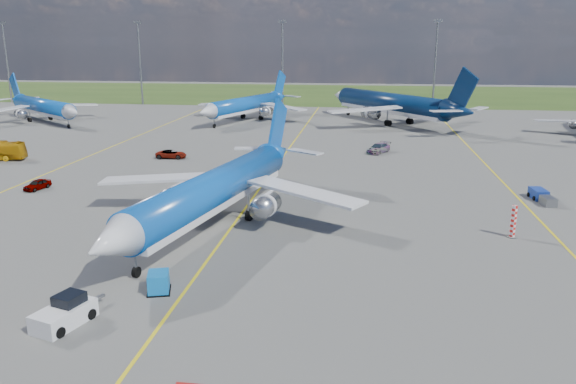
# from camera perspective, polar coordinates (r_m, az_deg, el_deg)

# --- Properties ---
(ground) EXTENTS (400.00, 400.00, 0.00)m
(ground) POSITION_cam_1_polar(r_m,az_deg,el_deg) (47.62, -7.79, -6.35)
(ground) COLOR #545452
(ground) RESTS_ON ground
(grass_strip) EXTENTS (400.00, 80.00, 0.01)m
(grass_strip) POSITION_cam_1_polar(r_m,az_deg,el_deg) (193.81, 4.15, 9.91)
(grass_strip) COLOR #2D4719
(grass_strip) RESTS_ON ground
(taxiway_lines) EXTENTS (60.25, 160.00, 0.02)m
(taxiway_lines) POSITION_cam_1_polar(r_m,az_deg,el_deg) (73.44, -1.96, 1.46)
(taxiway_lines) COLOR yellow
(taxiway_lines) RESTS_ON ground
(floodlight_masts) EXTENTS (202.20, 0.50, 22.70)m
(floodlight_masts) POSITION_cam_1_polar(r_m,az_deg,el_deg) (152.73, 7.08, 13.18)
(floodlight_masts) COLOR slate
(floodlight_masts) RESTS_ON ground
(warning_post) EXTENTS (0.50, 0.50, 3.00)m
(warning_post) POSITION_cam_1_polar(r_m,az_deg,el_deg) (54.79, 21.92, -2.79)
(warning_post) COLOR red
(warning_post) RESTS_ON ground
(bg_jet_nw) EXTENTS (47.02, 45.49, 9.80)m
(bg_jet_nw) POSITION_cam_1_polar(r_m,az_deg,el_deg) (136.05, -23.47, 6.53)
(bg_jet_nw) COLOR #0C4EAE
(bg_jet_nw) RESTS_ON ground
(bg_jet_nnw) EXTENTS (40.20, 45.91, 10.08)m
(bg_jet_nnw) POSITION_cam_1_polar(r_m,az_deg,el_deg) (127.90, -4.26, 7.26)
(bg_jet_nnw) COLOR #0C4EAE
(bg_jet_nnw) RESTS_ON ground
(bg_jet_n) EXTENTS (57.31, 59.69, 12.44)m
(bg_jet_n) POSITION_cam_1_polar(r_m,az_deg,el_deg) (125.18, 10.27, 6.89)
(bg_jet_n) COLOR #082045
(bg_jet_n) RESTS_ON ground
(main_airliner) EXTENTS (37.83, 45.16, 10.42)m
(main_airliner) POSITION_cam_1_polar(r_m,az_deg,el_deg) (55.07, -7.33, -3.34)
(main_airliner) COLOR #0C4EAE
(main_airliner) RESTS_ON ground
(pushback_tug) EXTENTS (3.08, 5.56, 1.85)m
(pushback_tug) POSITION_cam_1_polar(r_m,az_deg,el_deg) (38.72, -21.70, -11.35)
(pushback_tug) COLOR silver
(pushback_tug) RESTS_ON ground
(uld_container) EXTENTS (1.87, 2.12, 1.43)m
(uld_container) POSITION_cam_1_polar(r_m,az_deg,el_deg) (41.42, -13.01, -8.91)
(uld_container) COLOR blue
(uld_container) RESTS_ON ground
(service_car_a) EXTENTS (2.17, 3.82, 1.22)m
(service_car_a) POSITION_cam_1_polar(r_m,az_deg,el_deg) (73.92, -24.12, 0.70)
(service_car_a) COLOR #999999
(service_car_a) RESTS_ON ground
(service_car_b) EXTENTS (4.74, 2.43, 1.28)m
(service_car_b) POSITION_cam_1_polar(r_m,az_deg,el_deg) (87.48, -11.78, 3.79)
(service_car_b) COLOR #999999
(service_car_b) RESTS_ON ground
(service_car_c) EXTENTS (4.38, 5.58, 1.51)m
(service_car_c) POSITION_cam_1_polar(r_m,az_deg,el_deg) (91.11, 9.18, 4.43)
(service_car_c) COLOR #999999
(service_car_c) RESTS_ON ground
(baggage_tug_w) EXTENTS (1.87, 5.16, 1.13)m
(baggage_tug_w) POSITION_cam_1_polar(r_m,az_deg,el_deg) (68.74, 24.37, -0.40)
(baggage_tug_w) COLOR navy
(baggage_tug_w) RESTS_ON ground
(baggage_tug_c) EXTENTS (2.82, 5.73, 1.24)m
(baggage_tug_c) POSITION_cam_1_polar(r_m,az_deg,el_deg) (81.28, -2.35, 3.20)
(baggage_tug_c) COLOR #1B4EA2
(baggage_tug_c) RESTS_ON ground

